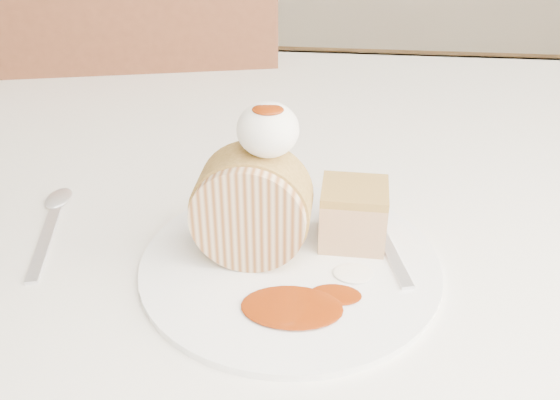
# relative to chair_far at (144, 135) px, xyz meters

# --- Properties ---
(table) EXTENTS (1.40, 0.90, 0.75)m
(table) POSITION_rel_chair_far_xyz_m (0.33, -0.45, 0.08)
(table) COLOR white
(table) RESTS_ON ground
(chair_far) EXTENTS (0.57, 0.57, 1.01)m
(chair_far) POSITION_rel_chair_far_xyz_m (0.00, 0.00, 0.00)
(chair_far) COLOR brown
(chair_far) RESTS_ON ground
(plate) EXTENTS (0.27, 0.27, 0.01)m
(plate) POSITION_rel_chair_far_xyz_m (0.33, -0.60, 0.17)
(plate) COLOR white
(plate) RESTS_ON table
(roulade_slice) EXTENTS (0.10, 0.06, 0.10)m
(roulade_slice) POSITION_rel_chair_far_xyz_m (0.29, -0.59, 0.23)
(roulade_slice) COLOR #CDB48E
(roulade_slice) RESTS_ON plate
(cake_chunk) EXTENTS (0.06, 0.06, 0.05)m
(cake_chunk) POSITION_rel_chair_far_xyz_m (0.38, -0.56, 0.20)
(cake_chunk) COLOR #AD8541
(cake_chunk) RESTS_ON plate
(whipped_cream) EXTENTS (0.05, 0.05, 0.04)m
(whipped_cream) POSITION_rel_chair_far_xyz_m (0.30, -0.58, 0.30)
(whipped_cream) COLOR white
(whipped_cream) RESTS_ON roulade_slice
(caramel_drizzle) EXTENTS (0.03, 0.02, 0.01)m
(caramel_drizzle) POSITION_rel_chair_far_xyz_m (0.31, -0.59, 0.32)
(caramel_drizzle) COLOR #742304
(caramel_drizzle) RESTS_ON whipped_cream
(caramel_pool) EXTENTS (0.08, 0.06, 0.00)m
(caramel_pool) POSITION_rel_chair_far_xyz_m (0.33, -0.66, 0.18)
(caramel_pool) COLOR #742304
(caramel_pool) RESTS_ON plate
(fork) EXTENTS (0.06, 0.16, 0.00)m
(fork) POSITION_rel_chair_far_xyz_m (0.41, -0.57, 0.18)
(fork) COLOR silver
(fork) RESTS_ON plate
(spoon) EXTENTS (0.05, 0.15, 0.00)m
(spoon) POSITION_rel_chair_far_xyz_m (0.09, -0.58, 0.17)
(spoon) COLOR silver
(spoon) RESTS_ON table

